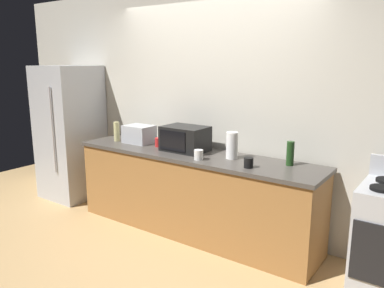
# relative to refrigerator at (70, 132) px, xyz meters

# --- Properties ---
(ground_plane) EXTENTS (8.00, 8.00, 0.00)m
(ground_plane) POSITION_rel_refrigerator_xyz_m (2.05, -0.40, -0.90)
(ground_plane) COLOR tan
(back_wall) EXTENTS (6.40, 0.10, 2.70)m
(back_wall) POSITION_rel_refrigerator_xyz_m (2.05, 0.41, 0.45)
(back_wall) COLOR beige
(back_wall) RESTS_ON ground_plane
(counter_run) EXTENTS (2.84, 0.64, 0.90)m
(counter_run) POSITION_rel_refrigerator_xyz_m (2.05, 0.00, -0.45)
(counter_run) COLOR #9E6B38
(counter_run) RESTS_ON ground_plane
(refrigerator) EXTENTS (0.72, 0.73, 1.80)m
(refrigerator) POSITION_rel_refrigerator_xyz_m (0.00, 0.00, 0.00)
(refrigerator) COLOR #B7BABF
(refrigerator) RESTS_ON ground_plane
(microwave) EXTENTS (0.48, 0.35, 0.27)m
(microwave) POSITION_rel_refrigerator_xyz_m (1.92, 0.05, 0.13)
(microwave) COLOR black
(microwave) RESTS_ON counter_run
(toaster_oven) EXTENTS (0.34, 0.26, 0.21)m
(toaster_oven) POSITION_rel_refrigerator_xyz_m (1.23, 0.06, 0.10)
(toaster_oven) COLOR #B7BABF
(toaster_oven) RESTS_ON counter_run
(paper_towel_roll) EXTENTS (0.12, 0.12, 0.27)m
(paper_towel_roll) POSITION_rel_refrigerator_xyz_m (2.51, 0.05, 0.13)
(paper_towel_roll) COLOR white
(paper_towel_roll) RESTS_ON counter_run
(bottle_vinegar) EXTENTS (0.07, 0.07, 0.24)m
(bottle_vinegar) POSITION_rel_refrigerator_xyz_m (0.94, -0.02, 0.12)
(bottle_vinegar) COLOR beige
(bottle_vinegar) RESTS_ON counter_run
(bottle_wine) EXTENTS (0.07, 0.07, 0.23)m
(bottle_wine) POSITION_rel_refrigerator_xyz_m (3.08, 0.14, 0.12)
(bottle_wine) COLOR #1E3F19
(bottle_wine) RESTS_ON counter_run
(mug_black) EXTENTS (0.09, 0.09, 0.10)m
(mug_black) POSITION_rel_refrigerator_xyz_m (2.80, -0.16, 0.05)
(mug_black) COLOR black
(mug_black) RESTS_ON counter_run
(mug_red) EXTENTS (0.09, 0.09, 0.10)m
(mug_red) POSITION_rel_refrigerator_xyz_m (1.56, 0.04, 0.05)
(mug_red) COLOR red
(mug_red) RESTS_ON counter_run
(mug_white) EXTENTS (0.09, 0.09, 0.10)m
(mug_white) POSITION_rel_refrigerator_xyz_m (2.26, -0.19, 0.05)
(mug_white) COLOR white
(mug_white) RESTS_ON counter_run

